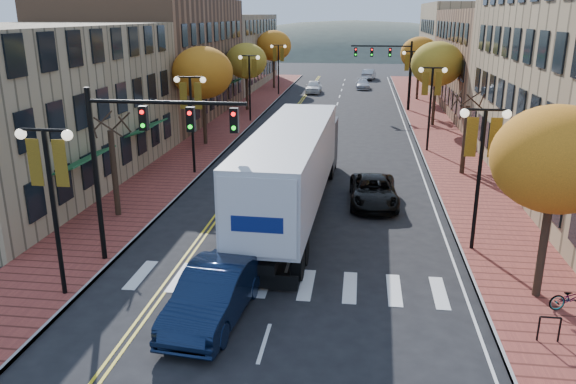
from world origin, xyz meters
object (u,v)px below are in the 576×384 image
(semi_truck, at_px, (295,161))
(black_suv, at_px, (373,191))
(bicycle, at_px, (573,297))
(navy_sedan, at_px, (214,294))

(semi_truck, distance_m, black_suv, 4.73)
(semi_truck, height_order, bicycle, semi_truck)
(semi_truck, bearing_deg, black_suv, 26.36)
(navy_sedan, distance_m, black_suv, 13.51)
(black_suv, bearing_deg, bicycle, -60.57)
(black_suv, height_order, bicycle, black_suv)
(black_suv, distance_m, bicycle, 12.33)
(navy_sedan, xyz_separation_m, black_suv, (5.33, 12.41, -0.16))
(black_suv, bearing_deg, navy_sedan, -115.20)
(black_suv, bearing_deg, semi_truck, -157.20)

